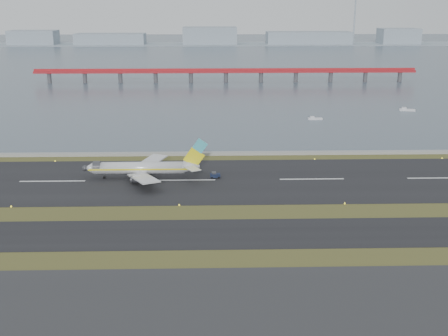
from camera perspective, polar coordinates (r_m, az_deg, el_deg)
The scene contains 11 objects.
ground at distance 145.26m, azimuth -4.72°, elevation -4.87°, with size 1000.00×1000.00×0.00m, color #324418.
taxiway_strip at distance 134.16m, azimuth -4.99°, elevation -6.71°, with size 1000.00×18.00×0.10m, color black.
runway_strip at distance 173.50m, azimuth -4.20°, elevation -1.25°, with size 1000.00×45.00×0.10m, color black.
seawall at distance 202.14m, azimuth -3.84°, elevation 1.46°, with size 1000.00×2.50×1.00m, color gray.
bay_water at distance 597.50m, azimuth -2.38°, elevation 11.39°, with size 1400.00×800.00×1.30m, color #455262.
red_pier at distance 387.96m, azimuth 0.20°, elevation 9.74°, with size 260.00×5.00×10.20m.
far_shoreline at distance 756.57m, azimuth -1.16°, elevation 12.93°, with size 1400.00×80.00×60.50m.
airliner at distance 175.62m, azimuth -8.11°, elevation 0.01°, with size 38.52×32.89×12.80m.
pushback_tug at distance 175.06m, azimuth -0.92°, elevation -0.73°, with size 3.22×2.03×1.99m.
workboat_near at distance 267.05m, azimuth 9.19°, elevation 4.98°, with size 6.69×2.14×1.62m.
workboat_far at distance 299.87m, azimuth 18.07°, elevation 5.64°, with size 7.99×4.19×1.85m.
Camera 1 is at (8.27, -135.11, 52.71)m, focal length 45.00 mm.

